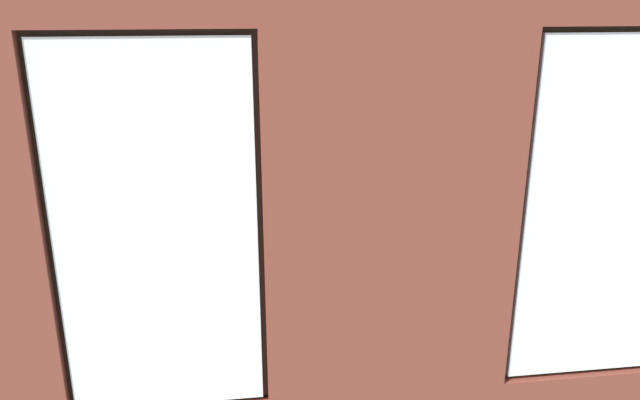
{
  "coord_description": "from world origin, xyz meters",
  "views": [
    {
      "loc": [
        0.8,
        5.43,
        2.75
      ],
      "look_at": [
        0.12,
        0.4,
        1.08
      ],
      "focal_mm": 35.0,
      "sensor_mm": 36.0,
      "label": 1
    }
  ],
  "objects_px": {
    "potted_plant_by_left_couch": "(468,189)",
    "potted_plant_corner_near_left": "(507,177)",
    "potted_plant_mid_room_small": "(369,218)",
    "couch_by_window": "(299,367)",
    "cup_ceramic": "(244,238)",
    "media_console": "(9,301)",
    "coffee_table": "(282,241)",
    "papasan_chair": "(262,208)",
    "couch_left": "(554,241)",
    "potted_plant_foreground_right": "(92,176)",
    "remote_gray": "(266,233)",
    "potted_plant_near_tv": "(35,325)",
    "candle_jar": "(282,232)",
    "potted_plant_between_couches": "(494,294)",
    "remote_silver": "(315,229)",
    "remote_black": "(292,239)"
  },
  "relations": [
    {
      "from": "potted_plant_mid_room_small",
      "to": "potted_plant_between_couches",
      "type": "distance_m",
      "value": 2.69
    },
    {
      "from": "cup_ceramic",
      "to": "potted_plant_near_tv",
      "type": "distance_m",
      "value": 2.33
    },
    {
      "from": "potted_plant_by_left_couch",
      "to": "potted_plant_corner_near_left",
      "type": "relative_size",
      "value": 0.55
    },
    {
      "from": "remote_gray",
      "to": "potted_plant_corner_near_left",
      "type": "distance_m",
      "value": 3.35
    },
    {
      "from": "remote_gray",
      "to": "potted_plant_near_tv",
      "type": "xyz_separation_m",
      "value": [
        1.66,
        2.03,
        0.2
      ]
    },
    {
      "from": "cup_ceramic",
      "to": "potted_plant_between_couches",
      "type": "bearing_deg",
      "value": 129.42
    },
    {
      "from": "potted_plant_foreground_right",
      "to": "remote_gray",
      "type": "bearing_deg",
      "value": 148.93
    },
    {
      "from": "remote_gray",
      "to": "potted_plant_mid_room_small",
      "type": "distance_m",
      "value": 1.23
    },
    {
      "from": "remote_black",
      "to": "papasan_chair",
      "type": "xyz_separation_m",
      "value": [
        0.26,
        -0.93,
        0.03
      ]
    },
    {
      "from": "remote_gray",
      "to": "potted_plant_near_tv",
      "type": "distance_m",
      "value": 2.63
    },
    {
      "from": "papasan_chair",
      "to": "coffee_table",
      "type": "bearing_deg",
      "value": 101.39
    },
    {
      "from": "potted_plant_by_left_couch",
      "to": "potted_plant_corner_near_left",
      "type": "height_order",
      "value": "potted_plant_corner_near_left"
    },
    {
      "from": "potted_plant_by_left_couch",
      "to": "potted_plant_corner_near_left",
      "type": "xyz_separation_m",
      "value": [
        -0.56,
        -0.14,
        0.1
      ]
    },
    {
      "from": "couch_by_window",
      "to": "potted_plant_near_tv",
      "type": "height_order",
      "value": "potted_plant_near_tv"
    },
    {
      "from": "couch_by_window",
      "to": "candle_jar",
      "type": "height_order",
      "value": "couch_by_window"
    },
    {
      "from": "remote_silver",
      "to": "potted_plant_by_left_couch",
      "type": "bearing_deg",
      "value": -172.39
    },
    {
      "from": "couch_left",
      "to": "papasan_chair",
      "type": "xyz_separation_m",
      "value": [
        2.97,
        -1.11,
        0.12
      ]
    },
    {
      "from": "remote_gray",
      "to": "potted_plant_by_left_couch",
      "type": "bearing_deg",
      "value": -2.67
    },
    {
      "from": "cup_ceramic",
      "to": "potted_plant_mid_room_small",
      "type": "xyz_separation_m",
      "value": [
        -1.39,
        -0.57,
        -0.05
      ]
    },
    {
      "from": "couch_by_window",
      "to": "papasan_chair",
      "type": "distance_m",
      "value": 3.06
    },
    {
      "from": "coffee_table",
      "to": "potted_plant_corner_near_left",
      "type": "height_order",
      "value": "potted_plant_corner_near_left"
    },
    {
      "from": "cup_ceramic",
      "to": "potted_plant_mid_room_small",
      "type": "distance_m",
      "value": 1.51
    },
    {
      "from": "potted_plant_mid_room_small",
      "to": "couch_by_window",
      "type": "bearing_deg",
      "value": 68.47
    },
    {
      "from": "potted_plant_corner_near_left",
      "to": "potted_plant_foreground_right",
      "type": "distance_m",
      "value": 5.04
    },
    {
      "from": "media_console",
      "to": "potted_plant_foreground_right",
      "type": "xyz_separation_m",
      "value": [
        -0.3,
        -2.12,
        0.49
      ]
    },
    {
      "from": "potted_plant_foreground_right",
      "to": "potted_plant_mid_room_small",
      "type": "bearing_deg",
      "value": 165.68
    },
    {
      "from": "potted_plant_between_couches",
      "to": "potted_plant_near_tv",
      "type": "bearing_deg",
      "value": -4.57
    },
    {
      "from": "potted_plant_mid_room_small",
      "to": "potted_plant_between_couches",
      "type": "bearing_deg",
      "value": 96.7
    },
    {
      "from": "potted_plant_mid_room_small",
      "to": "candle_jar",
      "type": "bearing_deg",
      "value": 24.54
    },
    {
      "from": "cup_ceramic",
      "to": "potted_plant_by_left_couch",
      "type": "relative_size",
      "value": 0.14
    },
    {
      "from": "coffee_table",
      "to": "papasan_chair",
      "type": "height_order",
      "value": "papasan_chair"
    },
    {
      "from": "media_console",
      "to": "couch_left",
      "type": "bearing_deg",
      "value": -173.59
    },
    {
      "from": "papasan_chair",
      "to": "potted_plant_by_left_couch",
      "type": "relative_size",
      "value": 1.74
    },
    {
      "from": "media_console",
      "to": "potted_plant_mid_room_small",
      "type": "xyz_separation_m",
      "value": [
        -3.38,
        -1.33,
        0.11
      ]
    },
    {
      "from": "cup_ceramic",
      "to": "potted_plant_mid_room_small",
      "type": "relative_size",
      "value": 0.16
    },
    {
      "from": "cup_ceramic",
      "to": "remote_silver",
      "type": "bearing_deg",
      "value": -161.62
    },
    {
      "from": "potted_plant_by_left_couch",
      "to": "candle_jar",
      "type": "bearing_deg",
      "value": 25.73
    },
    {
      "from": "remote_gray",
      "to": "media_console",
      "type": "distance_m",
      "value": 2.42
    },
    {
      "from": "papasan_chair",
      "to": "potted_plant_near_tv",
      "type": "bearing_deg",
      "value": 58.99
    },
    {
      "from": "cup_ceramic",
      "to": "potted_plant_corner_near_left",
      "type": "relative_size",
      "value": 0.07
    },
    {
      "from": "cup_ceramic",
      "to": "potted_plant_between_couches",
      "type": "xyz_separation_m",
      "value": [
        -1.71,
        2.08,
        0.31
      ]
    },
    {
      "from": "media_console",
      "to": "cup_ceramic",
      "type": "bearing_deg",
      "value": -159.09
    },
    {
      "from": "potted_plant_corner_near_left",
      "to": "potted_plant_mid_room_small",
      "type": "relative_size",
      "value": 2.13
    },
    {
      "from": "candle_jar",
      "to": "potted_plant_foreground_right",
      "type": "height_order",
      "value": "potted_plant_foreground_right"
    },
    {
      "from": "potted_plant_by_left_couch",
      "to": "potted_plant_mid_room_small",
      "type": "bearing_deg",
      "value": 26.57
    },
    {
      "from": "couch_by_window",
      "to": "media_console",
      "type": "height_order",
      "value": "couch_by_window"
    },
    {
      "from": "remote_silver",
      "to": "papasan_chair",
      "type": "relative_size",
      "value": 0.15
    },
    {
      "from": "couch_left",
      "to": "media_console",
      "type": "height_order",
      "value": "couch_left"
    },
    {
      "from": "coffee_table",
      "to": "potted_plant_between_couches",
      "type": "height_order",
      "value": "potted_plant_between_couches"
    },
    {
      "from": "remote_silver",
      "to": "remote_black",
      "type": "distance_m",
      "value": 0.36
    }
  ]
}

